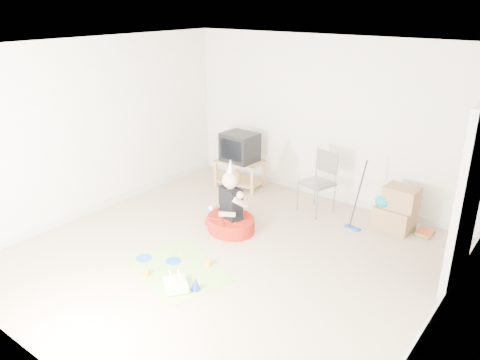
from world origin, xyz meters
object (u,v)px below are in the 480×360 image
Objects in this scene: crt_tv at (240,147)px; seated_woman at (231,215)px; folding_chair at (317,183)px; birthday_cake at (176,285)px; cardboard_boxes at (396,209)px; tv_stand at (240,171)px.

seated_woman is at bearing -54.14° from crt_tv.
folding_chair reaches higher than birthday_cake.
seated_woman reaches higher than folding_chair.
folding_chair reaches higher than cardboard_boxes.
birthday_cake is (1.31, -2.90, -0.24)m from tv_stand.
birthday_cake is (-1.43, -2.97, -0.27)m from cardboard_boxes.
birthday_cake is (1.31, -2.90, -0.69)m from crt_tv.
cardboard_boxes is 2.35m from seated_woman.
birthday_cake is (-0.24, -2.80, -0.43)m from folding_chair.
cardboard_boxes is at bearing 38.50° from seated_woman.
crt_tv is at bearing 114.36° from birthday_cake.
seated_woman is (0.91, -1.39, -0.05)m from tv_stand.
folding_chair is 0.92× the size of seated_woman.
tv_stand is 0.78× the size of seated_woman.
folding_chair is 1.46m from seated_woman.
tv_stand is 1.57m from folding_chair.
crt_tv is at bearing 123.24° from seated_woman.
cardboard_boxes is at bearing 64.24° from birthday_cake.
seated_woman is 1.57m from birthday_cake.
folding_chair is 1.21m from cardboard_boxes.
seated_woman is at bearing -141.50° from cardboard_boxes.
seated_woman is 2.69× the size of birthday_cake.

